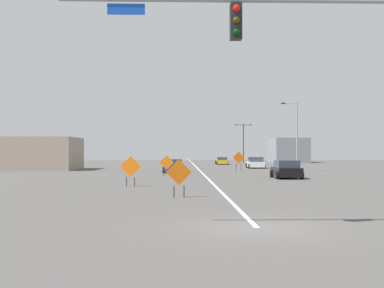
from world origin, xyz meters
name	(u,v)px	position (x,y,z in m)	size (l,w,h in m)	color
ground	(257,228)	(0.00, 0.00, 0.00)	(202.04, 202.04, 0.00)	#4C4947
road_centre_stripe	(195,166)	(0.00, 56.12, 0.00)	(0.16, 112.24, 0.01)	white
street_lamp_far_left	(296,133)	(10.61, 37.83, 4.26)	(1.83, 0.24, 7.69)	gray
street_lamp_near_right	(243,140)	(10.06, 76.67, 4.46)	(3.31, 0.24, 7.49)	black
construction_sign_left_shoulder	(167,163)	(-3.46, 27.93, 1.15)	(1.29, 0.16, 1.87)	orange
construction_sign_right_lane	(131,168)	(-5.38, 15.90, 1.20)	(1.33, 0.21, 1.94)	orange
construction_sign_right_shoulder	(239,158)	(4.43, 39.45, 1.40)	(1.39, 0.19, 2.20)	orange
construction_sign_median_near	(179,174)	(-2.30, 8.97, 1.14)	(1.26, 0.19, 1.84)	orange
car_yellow_distant	(222,161)	(4.75, 64.51, 0.58)	(2.00, 4.50, 1.23)	gold
car_blue_near	(173,166)	(-2.96, 35.42, 0.67)	(2.15, 4.35, 1.39)	#1E389E
car_white_passing	(255,163)	(7.60, 47.05, 0.68)	(2.24, 4.09, 1.46)	white
car_black_approaching	(286,170)	(6.47, 24.45, 0.71)	(2.20, 4.00, 1.49)	black
roadside_building_west	(27,154)	(-20.64, 42.90, 1.94)	(11.84, 8.28, 3.88)	gray
roadside_building_east	(288,150)	(18.88, 76.83, 2.37)	(6.51, 8.65, 4.75)	gray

